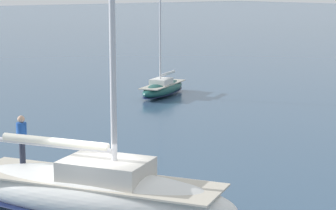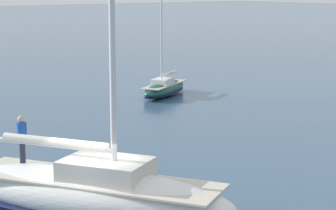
% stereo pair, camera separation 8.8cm
% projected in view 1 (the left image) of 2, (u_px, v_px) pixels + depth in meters
% --- Properties ---
extents(sailboat_main, '(9.64, 7.06, 13.15)m').
position_uv_depth(sailboat_main, '(94.00, 191.00, 20.66)').
color(sailboat_main, white).
rests_on(sailboat_main, ground).
extents(sailboat_moored_near_marina, '(4.13, 5.70, 7.79)m').
position_uv_depth(sailboat_moored_near_marina, '(163.00, 88.00, 43.57)').
color(sailboat_moored_near_marina, '#194C47').
rests_on(sailboat_moored_near_marina, ground).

